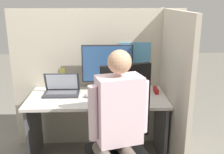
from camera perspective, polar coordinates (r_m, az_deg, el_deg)
name	(u,v)px	position (r m, az deg, el deg)	size (l,w,h in m)	color
cubicle_panel_back	(98,80)	(2.96, -3.03, -0.56)	(1.90, 0.05, 1.56)	#B7AD99
cubicle_panel_right	(170,91)	(2.67, 12.52, -2.96)	(0.04, 1.25, 1.56)	#B7AD99
desk	(98,112)	(2.73, -3.15, -7.66)	(1.40, 0.62, 0.71)	beige
paper_box	(107,88)	(2.82, -0.99, -2.48)	(0.28, 0.24, 0.05)	white
monitor	(107,65)	(2.75, -1.02, 2.53)	(0.53, 0.20, 0.45)	#232328
laptop	(62,90)	(2.76, -10.89, -2.82)	(0.36, 0.21, 0.22)	#2D2D33
mouse	(87,96)	(2.64, -5.40, -4.09)	(0.06, 0.06, 0.04)	gray
stapler	(156,90)	(2.80, 9.52, -2.88)	(0.04, 0.14, 0.05)	#A31919
carrot_toy	(126,100)	(2.50, 3.07, -5.05)	(0.05, 0.13, 0.05)	orange
office_chair	(122,135)	(2.24, 2.16, -12.53)	(0.57, 0.62, 1.14)	black
person	(118,124)	(2.01, 1.21, -10.10)	(0.46, 0.47, 1.31)	brown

